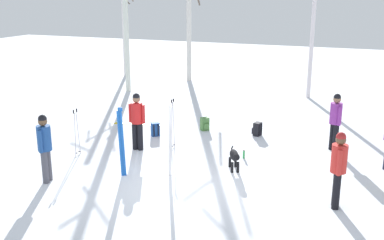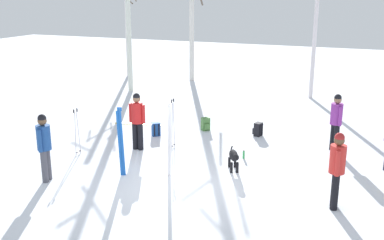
{
  "view_description": "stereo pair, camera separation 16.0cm",
  "coord_description": "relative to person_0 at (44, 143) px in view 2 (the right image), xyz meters",
  "views": [
    {
      "loc": [
        4.02,
        -9.48,
        4.61
      ],
      "look_at": [
        -0.63,
        2.36,
        1.0
      ],
      "focal_mm": 43.27,
      "sensor_mm": 36.0,
      "label": 1
    },
    {
      "loc": [
        4.17,
        -9.42,
        4.61
      ],
      "look_at": [
        -0.63,
        2.36,
        1.0
      ],
      "focal_mm": 43.27,
      "sensor_mm": 36.0,
      "label": 2
    }
  ],
  "objects": [
    {
      "name": "person_0",
      "position": [
        0.0,
        0.0,
        0.0
      ],
      "size": [
        0.34,
        0.51,
        1.72
      ],
      "color": "#4C4C56",
      "rests_on": "ground_plane"
    },
    {
      "name": "birch_tree_0",
      "position": [
        -5.45,
        13.64,
        1.97
      ],
      "size": [
        1.46,
        1.28,
        5.5
      ],
      "color": "silver",
      "rests_on": "ground_plane"
    },
    {
      "name": "ski_pair_planted_2",
      "position": [
        2.69,
        1.47,
        -0.03
      ],
      "size": [
        0.05,
        0.19,
        1.91
      ],
      "color": "white",
      "rests_on": "ground_plane"
    },
    {
      "name": "person_3",
      "position": [
        0.98,
        2.92,
        0.0
      ],
      "size": [
        0.52,
        0.34,
        1.72
      ],
      "color": "black",
      "rests_on": "ground_plane"
    },
    {
      "name": "ski_pair_planted_1",
      "position": [
        1.56,
        1.0,
        -0.08
      ],
      "size": [
        0.18,
        0.09,
        1.81
      ],
      "color": "blue",
      "rests_on": "ground_plane"
    },
    {
      "name": "birch_tree_3",
      "position": [
        4.75,
        11.76,
        2.25
      ],
      "size": [
        1.65,
        1.64,
        6.41
      ],
      "color": "silver",
      "rests_on": "ground_plane"
    },
    {
      "name": "water_bottle_0",
      "position": [
        4.11,
        3.37,
        -0.87
      ],
      "size": [
        0.06,
        0.06,
        0.24
      ],
      "color": "green",
      "rests_on": "ground_plane"
    },
    {
      "name": "backpack_0",
      "position": [
        2.16,
        5.5,
        -0.77
      ],
      "size": [
        0.35,
        0.34,
        0.44
      ],
      "color": "#4C7F3F",
      "rests_on": "ground_plane"
    },
    {
      "name": "ground_plane",
      "position": [
        3.21,
        0.88,
        -0.98
      ],
      "size": [
        60.0,
        60.0,
        0.0
      ],
      "primitive_type": "plane",
      "color": "white"
    },
    {
      "name": "ski_poles_0",
      "position": [
        1.88,
        3.46,
        -0.18
      ],
      "size": [
        0.07,
        0.24,
        1.51
      ],
      "color": "#B2B2BC",
      "rests_on": "ground_plane"
    },
    {
      "name": "dog",
      "position": [
        4.11,
        2.39,
        -0.59
      ],
      "size": [
        0.47,
        0.83,
        0.57
      ],
      "color": "black",
      "rests_on": "ground_plane"
    },
    {
      "name": "ski_pair_lying_1",
      "position": [
        -0.28,
        5.27,
        -0.97
      ],
      "size": [
        1.68,
        0.51,
        0.05
      ],
      "color": "yellow",
      "rests_on": "ground_plane"
    },
    {
      "name": "person_2",
      "position": [
        6.39,
        4.98,
        0.0
      ],
      "size": [
        0.34,
        0.45,
        1.72
      ],
      "color": "black",
      "rests_on": "ground_plane"
    },
    {
      "name": "backpack_1",
      "position": [
        3.95,
        5.57,
        -0.77
      ],
      "size": [
        0.32,
        0.3,
        0.44
      ],
      "color": "black",
      "rests_on": "ground_plane"
    },
    {
      "name": "birch_tree_1",
      "position": [
        -3.31,
        10.08,
        3.05
      ],
      "size": [
        0.95,
        1.03,
        7.92
      ],
      "color": "silver",
      "rests_on": "ground_plane"
    },
    {
      "name": "backpack_2",
      "position": [
        0.87,
        4.33,
        -0.77
      ],
      "size": [
        0.34,
        0.35,
        0.44
      ],
      "color": "#1E4C99",
      "rests_on": "ground_plane"
    },
    {
      "name": "person_4",
      "position": [
        6.78,
        1.15,
        0.0
      ],
      "size": [
        0.34,
        0.52,
        1.72
      ],
      "color": "black",
      "rests_on": "ground_plane"
    },
    {
      "name": "birch_tree_2",
      "position": [
        -1.64,
        13.57,
        2.57
      ],
      "size": [
        1.4,
        1.53,
        7.25
      ],
      "color": "silver",
      "rests_on": "ground_plane"
    },
    {
      "name": "ski_poles_1",
      "position": [
        -0.43,
        1.9,
        -0.26
      ],
      "size": [
        0.07,
        0.25,
        1.35
      ],
      "color": "#B2B2BC",
      "rests_on": "ground_plane"
    }
  ]
}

